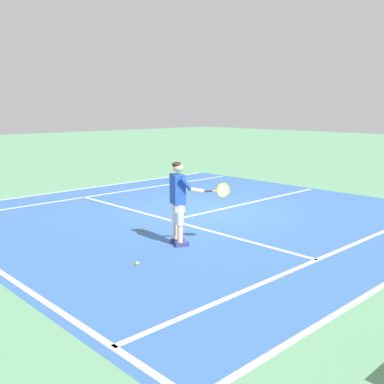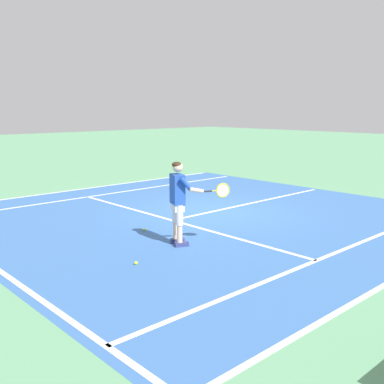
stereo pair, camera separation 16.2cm
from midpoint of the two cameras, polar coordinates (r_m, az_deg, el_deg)
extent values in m
plane|color=#609E70|center=(12.29, 2.09, -2.46)|extent=(80.00, 80.00, 0.00)
cube|color=#3866A8|center=(11.94, 0.40, -2.82)|extent=(10.98, 11.28, 0.00)
cube|color=white|center=(11.32, -3.10, -3.59)|extent=(8.23, 0.10, 0.01)
cube|color=white|center=(13.56, 7.22, -1.28)|extent=(0.10, 6.40, 0.01)
cube|color=white|center=(15.11, -10.52, -0.16)|extent=(0.10, 10.88, 0.01)
cube|color=white|center=(9.53, 18.00, -6.82)|extent=(0.10, 10.88, 0.01)
cube|color=white|center=(16.26, -13.18, 0.49)|extent=(0.10, 10.88, 0.01)
cube|color=navy|center=(9.48, -2.31, -6.13)|extent=(0.21, 0.30, 0.09)
cube|color=navy|center=(9.22, -1.78, -6.60)|extent=(0.21, 0.30, 0.09)
cylinder|color=beige|center=(9.41, -2.56, -4.84)|extent=(0.11, 0.11, 0.36)
cylinder|color=silver|center=(9.31, -2.58, -2.55)|extent=(0.14, 0.14, 0.41)
cylinder|color=beige|center=(9.15, -2.03, -5.28)|extent=(0.11, 0.11, 0.36)
cylinder|color=silver|center=(9.05, -2.05, -2.93)|extent=(0.14, 0.14, 0.41)
cube|color=silver|center=(9.15, -2.32, -1.73)|extent=(0.39, 0.32, 0.20)
cube|color=#234CAD|center=(9.08, -2.34, 0.36)|extent=(0.44, 0.35, 0.60)
cylinder|color=beige|center=(9.31, -2.78, 0.31)|extent=(0.09, 0.09, 0.62)
cylinder|color=#234CAD|center=(8.83, -1.27, 1.07)|extent=(0.19, 0.28, 0.29)
cylinder|color=beige|center=(8.89, 0.10, 0.22)|extent=(0.19, 0.30, 0.14)
sphere|color=beige|center=(9.01, -2.30, 3.15)|extent=(0.21, 0.21, 0.21)
ellipsoid|color=#382314|center=(9.00, -2.42, 3.46)|extent=(0.26, 0.26, 0.12)
cylinder|color=#232326|center=(8.96, 1.45, 0.10)|extent=(0.11, 0.20, 0.03)
cylinder|color=yellow|center=(9.01, 2.34, 0.16)|extent=(0.06, 0.10, 0.02)
torus|color=yellow|center=(9.08, 3.42, 0.23)|extent=(0.14, 0.28, 0.30)
cylinder|color=silver|center=(9.08, 3.42, 0.23)|extent=(0.11, 0.23, 0.25)
sphere|color=#CCE02D|center=(8.24, -7.47, -8.89)|extent=(0.07, 0.07, 0.07)
sphere|color=#CCE02D|center=(10.40, -6.58, -4.75)|extent=(0.07, 0.07, 0.07)
camera|label=1|loc=(0.08, -90.50, -0.09)|focal=42.36mm
camera|label=2|loc=(0.08, 89.50, 0.09)|focal=42.36mm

